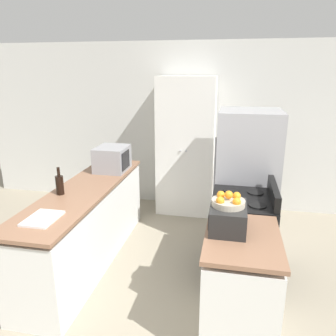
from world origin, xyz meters
TOP-DOWN VIEW (x-y plane):
  - wall_back at (0.00, 3.30)m, footprint 7.00×0.06m
  - counter_left at (-0.86, 1.32)m, footprint 0.60×2.43m
  - counter_right at (0.86, 0.53)m, footprint 0.60×0.86m
  - pantry_cabinet at (0.04, 2.98)m, footprint 0.86×0.56m
  - stove at (0.88, 1.35)m, footprint 0.66×0.74m
  - refrigerator at (0.93, 2.14)m, footprint 0.77×0.75m
  - microwave at (-0.78, 2.01)m, footprint 0.39×0.45m
  - wine_bottle at (-1.02, 1.08)m, footprint 0.08×0.08m
  - toaster_oven at (0.74, 0.64)m, footprint 0.30×0.41m
  - fruit_bowl at (0.73, 0.64)m, footprint 0.27×0.27m
  - cutting_board at (-0.86, 0.49)m, footprint 0.26×0.34m

SIDE VIEW (x-z plane):
  - counter_right at x=0.86m, z-range -0.02..0.89m
  - counter_left at x=-0.86m, z-range -0.02..0.89m
  - stove at x=0.88m, z-range -0.07..1.00m
  - refrigerator at x=0.93m, z-range 0.00..1.72m
  - cutting_board at x=-0.86m, z-range 0.91..0.93m
  - toaster_oven at x=0.74m, z-range 0.91..1.12m
  - wine_bottle at x=-1.02m, z-range 0.87..1.17m
  - pantry_cabinet at x=0.04m, z-range 0.00..2.09m
  - microwave at x=-0.78m, z-range 0.91..1.22m
  - fruit_bowl at x=0.73m, z-range 1.09..1.22m
  - wall_back at x=0.00m, z-range 0.00..2.60m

